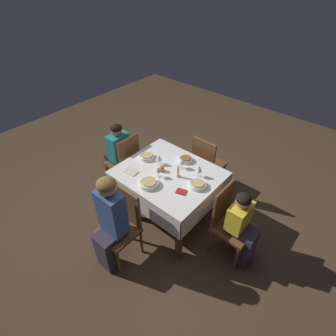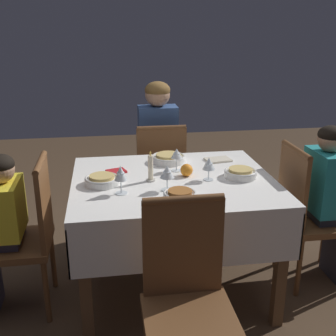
% 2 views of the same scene
% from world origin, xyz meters
% --- Properties ---
extents(ground_plane, '(8.00, 8.00, 0.00)m').
position_xyz_m(ground_plane, '(0.00, 0.00, 0.00)').
color(ground_plane, '#4C3826').
extents(dining_table, '(1.19, 1.01, 0.76)m').
position_xyz_m(dining_table, '(0.00, 0.00, 0.65)').
color(dining_table, white).
rests_on(dining_table, ground_plane).
extents(chair_south, '(0.40, 0.40, 0.93)m').
position_xyz_m(chair_south, '(-0.02, -0.77, 0.50)').
color(chair_south, brown).
rests_on(chair_south, ground_plane).
extents(chair_east, '(0.40, 0.40, 0.93)m').
position_xyz_m(chair_east, '(0.86, 0.04, 0.50)').
color(chair_east, brown).
rests_on(chair_east, ground_plane).
extents(chair_west, '(0.40, 0.40, 0.93)m').
position_xyz_m(chair_west, '(-0.86, 0.03, 0.50)').
color(chair_west, brown).
rests_on(chair_west, ground_plane).
extents(chair_north, '(0.40, 0.40, 0.93)m').
position_xyz_m(chair_north, '(0.06, 0.77, 0.50)').
color(chair_north, brown).
rests_on(chair_north, ground_plane).
extents(person_adult_denim, '(0.30, 0.34, 1.22)m').
position_xyz_m(person_adult_denim, '(-0.02, -0.92, 0.69)').
color(person_adult_denim, '#383342').
rests_on(person_adult_denim, ground_plane).
extents(person_child_yellow, '(0.33, 0.30, 0.97)m').
position_xyz_m(person_child_yellow, '(1.03, 0.04, 0.53)').
color(person_child_yellow, '#383342').
rests_on(person_child_yellow, ground_plane).
extents(person_child_teal, '(0.33, 0.30, 1.05)m').
position_xyz_m(person_child_teal, '(-1.02, 0.03, 0.58)').
color(person_child_teal, '#282833').
rests_on(person_child_teal, ground_plane).
extents(bowl_south, '(0.23, 0.23, 0.06)m').
position_xyz_m(bowl_south, '(-0.02, -0.32, 0.79)').
color(bowl_south, white).
rests_on(bowl_south, dining_table).
extents(wine_glass_south, '(0.07, 0.07, 0.15)m').
position_xyz_m(wine_glass_south, '(-0.04, -0.14, 0.87)').
color(wine_glass_south, white).
rests_on(wine_glass_south, dining_table).
extents(bowl_east, '(0.20, 0.20, 0.06)m').
position_xyz_m(bowl_east, '(0.42, 0.03, 0.79)').
color(bowl_east, white).
rests_on(bowl_east, dining_table).
extents(wine_glass_east, '(0.07, 0.07, 0.16)m').
position_xyz_m(wine_glass_east, '(0.32, 0.18, 0.87)').
color(wine_glass_east, white).
rests_on(wine_glass_east, dining_table).
extents(bowl_west, '(0.19, 0.19, 0.06)m').
position_xyz_m(bowl_west, '(-0.40, 0.04, 0.79)').
color(bowl_west, white).
rests_on(bowl_west, dining_table).
extents(wine_glass_west, '(0.07, 0.07, 0.14)m').
position_xyz_m(wine_glass_west, '(-0.20, 0.05, 0.85)').
color(wine_glass_west, white).
rests_on(wine_glass_west, dining_table).
extents(bowl_north, '(0.17, 0.17, 0.06)m').
position_xyz_m(bowl_north, '(0.02, 0.32, 0.79)').
color(bowl_north, white).
rests_on(bowl_north, dining_table).
extents(wine_glass_north, '(0.08, 0.08, 0.14)m').
position_xyz_m(wine_glass_north, '(0.06, 0.17, 0.86)').
color(wine_glass_north, white).
rests_on(wine_glass_north, dining_table).
extents(candle_centerpiece, '(0.05, 0.05, 0.18)m').
position_xyz_m(candle_centerpiece, '(0.14, 0.01, 0.83)').
color(candle_centerpiece, beige).
rests_on(candle_centerpiece, dining_table).
extents(orange_fruit, '(0.08, 0.08, 0.08)m').
position_xyz_m(orange_fruit, '(-0.09, -0.04, 0.80)').
color(orange_fruit, orange).
rests_on(orange_fruit, dining_table).
extents(napkin_red_folded, '(0.18, 0.14, 0.01)m').
position_xyz_m(napkin_red_folded, '(-0.35, -0.30, 0.76)').
color(napkin_red_folded, beige).
rests_on(napkin_red_folded, dining_table).
extents(napkin_spare_side, '(0.14, 0.12, 0.01)m').
position_xyz_m(napkin_spare_side, '(0.33, -0.17, 0.76)').
color(napkin_spare_side, red).
rests_on(napkin_spare_side, dining_table).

